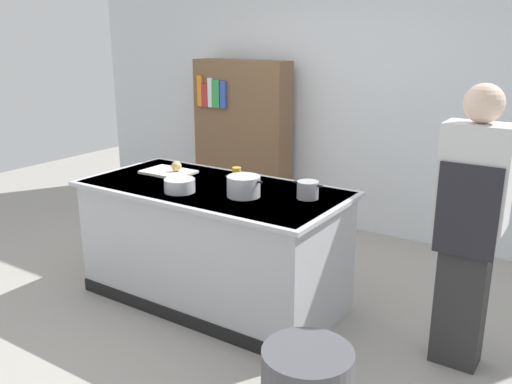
{
  "coord_description": "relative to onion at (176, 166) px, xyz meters",
  "views": [
    {
      "loc": [
        2.36,
        -3.01,
        1.99
      ],
      "look_at": [
        0.25,
        0.2,
        0.85
      ],
      "focal_mm": 38.22,
      "sensor_mm": 36.0,
      "label": 1
    }
  ],
  "objects": [
    {
      "name": "cutting_board",
      "position": [
        -0.07,
        -0.02,
        -0.05
      ],
      "size": [
        0.4,
        0.28,
        0.02
      ],
      "primitive_type": "cube",
      "color": "silver",
      "rests_on": "counter_island"
    },
    {
      "name": "mixing_bowl",
      "position": [
        0.36,
        -0.37,
        -0.01
      ],
      "size": [
        0.22,
        0.22,
        0.09
      ],
      "primitive_type": "cylinder",
      "color": "#B7BABF",
      "rests_on": "counter_island"
    },
    {
      "name": "stock_pot",
      "position": [
        0.8,
        -0.22,
        0.01
      ],
      "size": [
        0.3,
        0.23,
        0.14
      ],
      "color": "#B7BABF",
      "rests_on": "counter_island"
    },
    {
      "name": "person_chef",
      "position": [
        2.23,
        0.02,
        -0.05
      ],
      "size": [
        0.38,
        0.25,
        1.72
      ],
      "rotation": [
        0.0,
        0.0,
        1.41
      ],
      "color": "#2D2D2D",
      "rests_on": "ground_plane"
    },
    {
      "name": "bookshelf",
      "position": [
        -0.52,
        1.66,
        -0.11
      ],
      "size": [
        1.1,
        0.31,
        1.7
      ],
      "color": "brown",
      "rests_on": "ground_plane"
    },
    {
      "name": "onion",
      "position": [
        0.0,
        0.0,
        0.0
      ],
      "size": [
        0.08,
        0.08,
        0.08
      ],
      "primitive_type": "sphere",
      "color": "tan",
      "rests_on": "cutting_board"
    },
    {
      "name": "counter_island",
      "position": [
        0.47,
        -0.14,
        -0.5
      ],
      "size": [
        1.98,
        0.98,
        0.9
      ],
      "color": "#B7BABF",
      "rests_on": "ground_plane"
    },
    {
      "name": "back_wall",
      "position": [
        0.47,
        1.96,
        0.54
      ],
      "size": [
        6.4,
        0.12,
        3.0
      ],
      "primitive_type": "cube",
      "color": "silver",
      "rests_on": "ground_plane"
    },
    {
      "name": "ground_plane",
      "position": [
        0.47,
        -0.14,
        -0.96
      ],
      "size": [
        10.0,
        10.0,
        0.0
      ],
      "primitive_type": "plane",
      "color": "#9E9991"
    },
    {
      "name": "sauce_pan",
      "position": [
        1.19,
        -0.02,
        -0.0
      ],
      "size": [
        0.21,
        0.15,
        0.12
      ],
      "color": "#99999E",
      "rests_on": "counter_island"
    },
    {
      "name": "juice_cup",
      "position": [
        0.51,
        0.1,
        -0.01
      ],
      "size": [
        0.07,
        0.07,
        0.1
      ],
      "primitive_type": "cylinder",
      "color": "yellow",
      "rests_on": "counter_island"
    }
  ]
}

